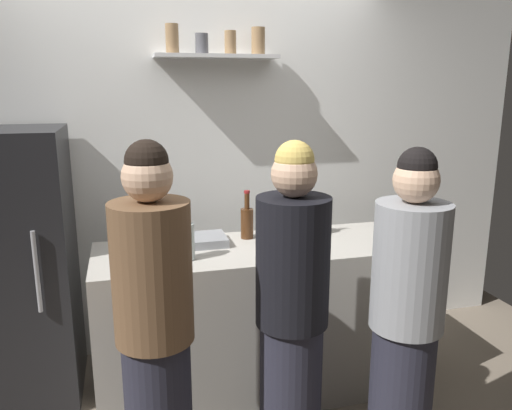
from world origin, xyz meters
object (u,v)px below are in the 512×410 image
object	(u,v)px
refrigerator	(13,268)
water_bottle_plastic	(186,240)
baking_pan	(197,241)
person_blonde	(292,316)
wine_bottle_amber_glass	(247,221)
person_grey_hoodie	(406,320)
person_brown_jacket	(155,331)
wine_bottle_dark_glass	(152,237)
utensil_holder	(321,224)

from	to	relation	value
refrigerator	water_bottle_plastic	distance (m)	1.08
baking_pan	person_blonde	world-z (taller)	person_blonde
person_blonde	wine_bottle_amber_glass	bearing A→B (deg)	-102.22
person_blonde	person_grey_hoodie	xyz separation A→B (m)	(0.51, -0.15, -0.02)
water_bottle_plastic	person_brown_jacket	bearing A→B (deg)	-110.46
baking_pan	refrigerator	bearing A→B (deg)	169.19
baking_pan	wine_bottle_dark_glass	size ratio (longest dim) A/B	1.25
baking_pan	person_blonde	distance (m)	0.87
baking_pan	person_grey_hoodie	world-z (taller)	person_grey_hoodie
water_bottle_plastic	person_brown_jacket	xyz separation A→B (m)	(-0.21, -0.56, -0.22)
baking_pan	person_blonde	size ratio (longest dim) A/B	0.21
person_grey_hoodie	utensil_holder	bearing A→B (deg)	17.04
water_bottle_plastic	person_brown_jacket	distance (m)	0.64
baking_pan	person_brown_jacket	size ratio (longest dim) A/B	0.21
wine_bottle_amber_glass	person_blonde	bearing A→B (deg)	-89.35
wine_bottle_dark_glass	person_grey_hoodie	world-z (taller)	person_grey_hoodie
utensil_holder	baking_pan	bearing A→B (deg)	-176.85
person_grey_hoodie	baking_pan	bearing A→B (deg)	56.46
wine_bottle_amber_glass	person_brown_jacket	xyz separation A→B (m)	(-0.62, -0.86, -0.22)
wine_bottle_amber_glass	person_blonde	size ratio (longest dim) A/B	0.19
person_blonde	water_bottle_plastic	bearing A→B (deg)	-65.19
refrigerator	person_grey_hoodie	xyz separation A→B (m)	(1.89, -1.14, -0.03)
refrigerator	person_grey_hoodie	bearing A→B (deg)	-31.05
wine_bottle_dark_glass	person_brown_jacket	bearing A→B (deg)	-92.95
water_bottle_plastic	person_grey_hoodie	distance (m)	1.19
refrigerator	utensil_holder	bearing A→B (deg)	-4.86
person_blonde	person_brown_jacket	size ratio (longest dim) A/B	0.99
baking_pan	water_bottle_plastic	world-z (taller)	water_bottle_plastic
refrigerator	baking_pan	distance (m)	1.08
refrigerator	wine_bottle_amber_glass	distance (m)	1.40
utensil_holder	wine_bottle_dark_glass	world-z (taller)	wine_bottle_dark_glass
person_brown_jacket	water_bottle_plastic	bearing A→B (deg)	-152.01
wine_bottle_dark_glass	person_brown_jacket	xyz separation A→B (m)	(-0.04, -0.68, -0.22)
wine_bottle_amber_glass	person_grey_hoodie	distance (m)	1.15
refrigerator	wine_bottle_dark_glass	xyz separation A→B (m)	(0.78, -0.33, 0.22)
refrigerator	person_grey_hoodie	world-z (taller)	refrigerator
wine_bottle_dark_glass	person_blonde	bearing A→B (deg)	-48.11
wine_bottle_dark_glass	person_blonde	size ratio (longest dim) A/B	0.17
wine_bottle_dark_glass	person_blonde	xyz separation A→B (m)	(0.60, -0.66, -0.23)
person_brown_jacket	person_grey_hoodie	xyz separation A→B (m)	(1.14, -0.13, -0.03)
wine_bottle_amber_glass	water_bottle_plastic	world-z (taller)	wine_bottle_amber_glass
wine_bottle_dark_glass	person_grey_hoodie	bearing A→B (deg)	-36.29
person_blonde	person_brown_jacket	bearing A→B (deg)	-11.27
person_blonde	refrigerator	bearing A→B (deg)	-48.51
baking_pan	person_grey_hoodie	distance (m)	1.27
wine_bottle_dark_glass	person_brown_jacket	size ratio (longest dim) A/B	0.17
person_blonde	utensil_holder	bearing A→B (deg)	-132.33
baking_pan	wine_bottle_amber_glass	world-z (taller)	wine_bottle_amber_glass
water_bottle_plastic	person_blonde	xyz separation A→B (m)	(0.42, -0.54, -0.24)
refrigerator	person_blonde	distance (m)	1.70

